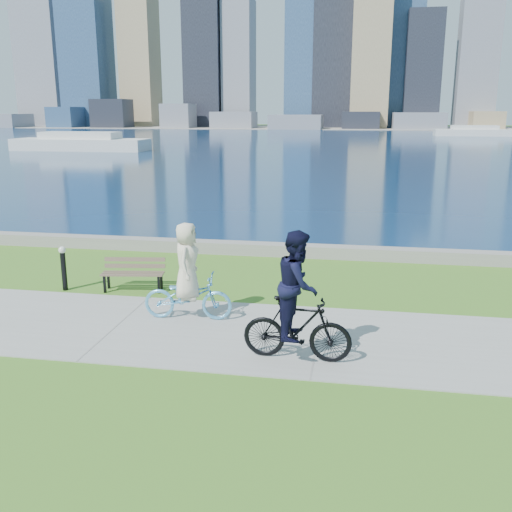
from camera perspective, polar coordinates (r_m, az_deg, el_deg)
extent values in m
plane|color=#39681B|center=(10.93, 6.18, -8.26)|extent=(320.00, 320.00, 0.00)
cube|color=gray|center=(10.93, 6.18, -8.22)|extent=(80.00, 3.50, 0.02)
cube|color=slate|center=(16.78, 7.68, 0.41)|extent=(90.00, 0.50, 0.35)
cube|color=#0B264A|center=(82.19, 9.76, 11.30)|extent=(320.00, 131.00, 0.01)
cube|color=gray|center=(140.14, 9.99, 12.52)|extent=(320.00, 30.00, 0.12)
cube|color=slate|center=(154.40, -23.60, 12.30)|extent=(8.58, 9.64, 3.22)
cube|color=navy|center=(149.14, -18.30, 13.04)|extent=(6.51, 9.65, 4.83)
cube|color=black|center=(143.10, -14.22, 13.64)|extent=(8.28, 6.77, 6.60)
cube|color=slate|center=(137.50, -7.77, 13.70)|extent=(6.85, 7.12, 5.52)
cube|color=slate|center=(134.93, -2.21, 13.42)|extent=(9.61, 8.31, 3.72)
cube|color=slate|center=(130.33, 4.05, 13.23)|extent=(11.42, 9.99, 3.09)
cube|color=black|center=(132.16, 10.43, 13.20)|extent=(8.10, 7.14, 3.79)
cube|color=slate|center=(130.91, 15.95, 12.84)|extent=(10.92, 8.30, 3.61)
cube|color=#927D59|center=(134.80, 22.02, 12.45)|extent=(6.51, 7.21, 3.87)
cube|color=slate|center=(163.61, -20.90, 20.02)|extent=(11.05, 7.79, 45.35)
cube|color=navy|center=(155.66, -16.61, 18.98)|extent=(10.49, 10.19, 36.14)
cube|color=#927D59|center=(153.74, -11.58, 19.29)|extent=(8.04, 8.98, 35.91)
cube|color=black|center=(146.76, -5.21, 20.10)|extent=(8.76, 8.46, 37.71)
cube|color=slate|center=(146.15, -1.73, 18.61)|extent=(6.95, 9.36, 29.73)
cube|color=navy|center=(144.28, 5.01, 20.98)|extent=(9.02, 9.35, 41.61)
cube|color=black|center=(138.40, 16.29, 17.35)|extent=(7.64, 8.38, 25.15)
cube|color=slate|center=(140.25, 21.24, 17.50)|extent=(8.28, 6.14, 27.94)
cube|color=silver|center=(64.16, -17.11, 10.60)|extent=(14.26, 4.07, 1.22)
cube|color=silver|center=(64.11, -17.17, 11.46)|extent=(8.15, 3.06, 0.71)
cube|color=silver|center=(102.01, 20.97, 11.44)|extent=(12.61, 3.60, 1.08)
cube|color=silver|center=(101.98, 21.01, 11.92)|extent=(7.21, 2.70, 0.63)
cube|color=black|center=(13.93, -14.90, -2.75)|extent=(0.06, 0.06, 0.41)
cube|color=black|center=(13.62, -9.69, -2.85)|extent=(0.06, 0.06, 0.41)
cube|color=black|center=(14.23, -14.53, -2.36)|extent=(0.06, 0.06, 0.41)
cube|color=black|center=(13.93, -9.43, -2.45)|extent=(0.06, 0.06, 0.41)
cube|color=brown|center=(13.69, -12.37, -1.90)|extent=(1.47, 0.30, 0.04)
cube|color=brown|center=(13.83, -12.23, -1.73)|extent=(1.47, 0.30, 0.04)
cube|color=brown|center=(13.97, -12.09, -1.56)|extent=(1.47, 0.30, 0.04)
cube|color=brown|center=(14.04, -12.01, -0.97)|extent=(1.46, 0.27, 0.11)
cube|color=brown|center=(14.03, -12.02, -0.33)|extent=(1.46, 0.27, 0.11)
cylinder|color=black|center=(14.33, -18.66, -1.42)|extent=(0.12, 0.12, 0.95)
sphere|color=silver|center=(14.21, -18.82, 0.56)|extent=(0.17, 0.17, 0.17)
imported|color=#5FB5E9|center=(11.77, -6.83, -4.04)|extent=(0.77, 1.86, 0.95)
imported|color=white|center=(11.56, -6.94, -0.52)|extent=(0.57, 0.82, 1.58)
imported|color=black|center=(9.81, 4.13, -7.26)|extent=(0.63, 1.89, 1.12)
imported|color=black|center=(9.55, 4.22, -2.86)|extent=(0.73, 0.91, 1.84)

